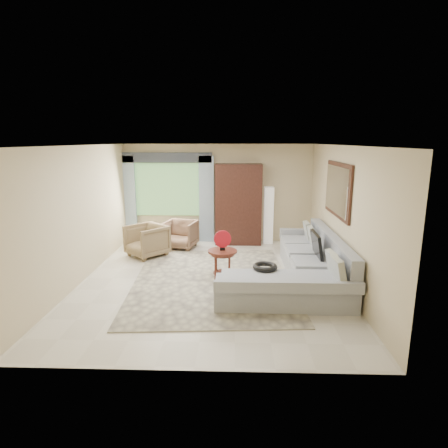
{
  "coord_description": "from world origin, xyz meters",
  "views": [
    {
      "loc": [
        0.49,
        -6.96,
        2.69
      ],
      "look_at": [
        0.25,
        0.35,
        1.05
      ],
      "focal_mm": 30.0,
      "sensor_mm": 36.0,
      "label": 1
    }
  ],
  "objects_px": {
    "tv_screen": "(317,245)",
    "floor_lamp": "(269,215)",
    "sectional_sofa": "(304,270)",
    "potted_plant": "(139,236)",
    "armoire": "(238,204)",
    "armchair_right": "(180,234)",
    "armchair_left": "(147,241)",
    "coffee_table": "(223,264)"
  },
  "relations": [
    {
      "from": "tv_screen",
      "to": "armchair_left",
      "type": "xyz_separation_m",
      "value": [
        -3.66,
        1.46,
        -0.34
      ]
    },
    {
      "from": "tv_screen",
      "to": "coffee_table",
      "type": "relative_size",
      "value": 1.28
    },
    {
      "from": "armoire",
      "to": "floor_lamp",
      "type": "bearing_deg",
      "value": 4.29
    },
    {
      "from": "coffee_table",
      "to": "armoire",
      "type": "distance_m",
      "value": 2.75
    },
    {
      "from": "armchair_right",
      "to": "potted_plant",
      "type": "bearing_deg",
      "value": -170.69
    },
    {
      "from": "potted_plant",
      "to": "armoire",
      "type": "height_order",
      "value": "armoire"
    },
    {
      "from": "sectional_sofa",
      "to": "armoire",
      "type": "distance_m",
      "value": 3.24
    },
    {
      "from": "armchair_right",
      "to": "floor_lamp",
      "type": "distance_m",
      "value": 2.38
    },
    {
      "from": "sectional_sofa",
      "to": "potted_plant",
      "type": "height_order",
      "value": "sectional_sofa"
    },
    {
      "from": "sectional_sofa",
      "to": "potted_plant",
      "type": "bearing_deg",
      "value": 147.15
    },
    {
      "from": "coffee_table",
      "to": "potted_plant",
      "type": "bearing_deg",
      "value": 135.79
    },
    {
      "from": "armchair_right",
      "to": "armoire",
      "type": "xyz_separation_m",
      "value": [
        1.47,
        0.51,
        0.7
      ]
    },
    {
      "from": "armchair_left",
      "to": "potted_plant",
      "type": "relative_size",
      "value": 1.46
    },
    {
      "from": "tv_screen",
      "to": "coffee_table",
      "type": "xyz_separation_m",
      "value": [
        -1.82,
        0.05,
        -0.42
      ]
    },
    {
      "from": "armchair_right",
      "to": "floor_lamp",
      "type": "relative_size",
      "value": 0.52
    },
    {
      "from": "armoire",
      "to": "armchair_left",
      "type": "bearing_deg",
      "value": -150.5
    },
    {
      "from": "coffee_table",
      "to": "armoire",
      "type": "bearing_deg",
      "value": 83.06
    },
    {
      "from": "sectional_sofa",
      "to": "floor_lamp",
      "type": "xyz_separation_m",
      "value": [
        -0.43,
        2.96,
        0.47
      ]
    },
    {
      "from": "armchair_right",
      "to": "floor_lamp",
      "type": "xyz_separation_m",
      "value": [
        2.27,
        0.57,
        0.4
      ]
    },
    {
      "from": "floor_lamp",
      "to": "armchair_right",
      "type": "bearing_deg",
      "value": -165.93
    },
    {
      "from": "potted_plant",
      "to": "floor_lamp",
      "type": "relative_size",
      "value": 0.38
    },
    {
      "from": "coffee_table",
      "to": "armchair_right",
      "type": "relative_size",
      "value": 0.74
    },
    {
      "from": "tv_screen",
      "to": "floor_lamp",
      "type": "relative_size",
      "value": 0.49
    },
    {
      "from": "floor_lamp",
      "to": "tv_screen",
      "type": "bearing_deg",
      "value": -75.68
    },
    {
      "from": "potted_plant",
      "to": "armchair_right",
      "type": "bearing_deg",
      "value": -3.26
    },
    {
      "from": "sectional_sofa",
      "to": "armchair_left",
      "type": "distance_m",
      "value": 3.79
    },
    {
      "from": "armchair_left",
      "to": "floor_lamp",
      "type": "xyz_separation_m",
      "value": [
        2.96,
        1.28,
        0.37
      ]
    },
    {
      "from": "armchair_right",
      "to": "armoire",
      "type": "height_order",
      "value": "armoire"
    },
    {
      "from": "sectional_sofa",
      "to": "coffee_table",
      "type": "bearing_deg",
      "value": 170.13
    },
    {
      "from": "coffee_table",
      "to": "potted_plant",
      "type": "distance_m",
      "value": 3.13
    },
    {
      "from": "armchair_left",
      "to": "armchair_right",
      "type": "xyz_separation_m",
      "value": [
        0.69,
        0.72,
        -0.02
      ]
    },
    {
      "from": "armchair_right",
      "to": "potted_plant",
      "type": "relative_size",
      "value": 1.37
    },
    {
      "from": "sectional_sofa",
      "to": "coffee_table",
      "type": "height_order",
      "value": "sectional_sofa"
    },
    {
      "from": "sectional_sofa",
      "to": "armchair_right",
      "type": "relative_size",
      "value": 4.47
    },
    {
      "from": "coffee_table",
      "to": "armchair_right",
      "type": "bearing_deg",
      "value": 118.53
    },
    {
      "from": "sectional_sofa",
      "to": "armchair_right",
      "type": "height_order",
      "value": "sectional_sofa"
    },
    {
      "from": "potted_plant",
      "to": "sectional_sofa",
      "type": "bearing_deg",
      "value": -32.85
    },
    {
      "from": "tv_screen",
      "to": "armchair_right",
      "type": "distance_m",
      "value": 3.7
    },
    {
      "from": "coffee_table",
      "to": "armchair_left",
      "type": "height_order",
      "value": "armchair_left"
    },
    {
      "from": "tv_screen",
      "to": "floor_lamp",
      "type": "distance_m",
      "value": 2.83
    },
    {
      "from": "coffee_table",
      "to": "sectional_sofa",
      "type": "bearing_deg",
      "value": -9.87
    },
    {
      "from": "sectional_sofa",
      "to": "armchair_right",
      "type": "bearing_deg",
      "value": 138.56
    }
  ]
}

